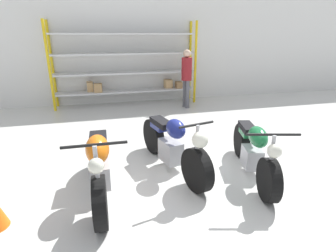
% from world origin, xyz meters
% --- Properties ---
extents(ground_plane, '(30.00, 30.00, 0.00)m').
position_xyz_m(ground_plane, '(0.00, 0.00, 0.00)').
color(ground_plane, silver).
extents(back_wall, '(30.00, 0.08, 3.60)m').
position_xyz_m(back_wall, '(0.00, 5.21, 1.80)').
color(back_wall, white).
rests_on(back_wall, ground_plane).
extents(shelving_rack, '(4.57, 0.63, 2.62)m').
position_xyz_m(shelving_rack, '(-0.23, 4.84, 1.26)').
color(shelving_rack, yellow).
rests_on(shelving_rack, ground_plane).
extents(motorcycle_orange, '(0.72, 2.05, 1.07)m').
position_xyz_m(motorcycle_orange, '(-1.19, -0.35, 0.47)').
color(motorcycle_orange, black).
rests_on(motorcycle_orange, ground_plane).
extents(motorcycle_blue, '(0.77, 2.19, 1.04)m').
position_xyz_m(motorcycle_blue, '(0.01, 0.14, 0.45)').
color(motorcycle_blue, black).
rests_on(motorcycle_blue, ground_plane).
extents(motorcycle_green, '(0.85, 2.04, 0.98)m').
position_xyz_m(motorcycle_green, '(1.25, -0.36, 0.43)').
color(motorcycle_green, black).
rests_on(motorcycle_green, ground_plane).
extents(person_browsing, '(0.37, 0.37, 1.78)m').
position_xyz_m(person_browsing, '(1.50, 3.99, 1.06)').
color(person_browsing, '#595960').
rests_on(person_browsing, ground_plane).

